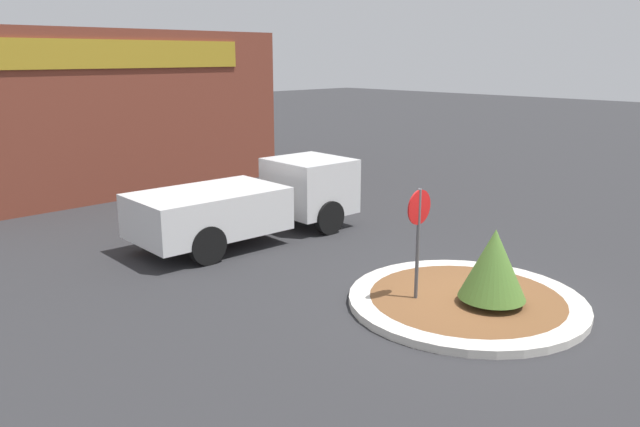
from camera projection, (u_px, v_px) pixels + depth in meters
The scene contains 6 objects.
ground_plane at pixel (466, 304), 12.26m from camera, with size 120.00×120.00×0.00m, color #2D2D30.
traffic_island at pixel (466, 301), 12.24m from camera, with size 4.61×4.61×0.15m.
stop_sign at pixel (418, 226), 11.83m from camera, with size 0.67×0.07×2.33m.
island_shrub at pixel (494, 264), 11.69m from camera, with size 1.27×1.27×1.48m.
utility_truck at pixel (253, 201), 16.45m from camera, with size 6.29×2.51×1.94m.
storefront_building at pixel (91, 110), 22.82m from camera, with size 12.45×6.07×5.61m.
Camera 1 is at (-10.03, -6.20, 4.76)m, focal length 35.00 mm.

